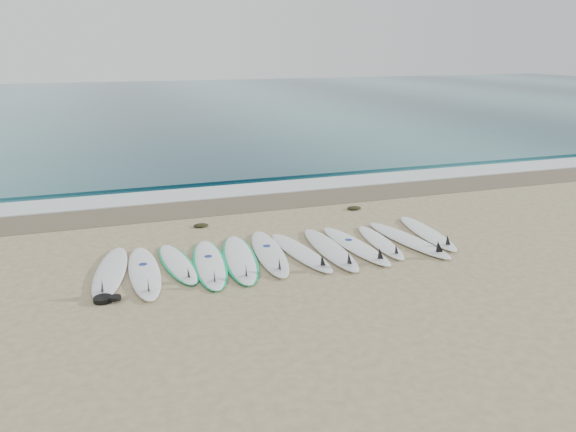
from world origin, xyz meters
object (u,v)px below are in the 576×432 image
object	(u,v)px
leash_coil	(106,299)
surfboard_6	(302,252)
surfboard_11	(428,233)
surfboard_0	(110,273)

from	to	relation	value
leash_coil	surfboard_6	bearing A→B (deg)	14.10
surfboard_6	surfboard_11	bearing A→B (deg)	-3.10
surfboard_11	surfboard_6	bearing A→B (deg)	-170.70
surfboard_0	surfboard_6	bearing A→B (deg)	7.14
surfboard_11	leash_coil	bearing A→B (deg)	-165.06
surfboard_6	surfboard_11	distance (m)	3.18
surfboard_11	leash_coil	xyz separation A→B (m)	(-7.11, -1.21, -0.01)
surfboard_0	leash_coil	bearing A→B (deg)	-86.10
surfboard_6	surfboard_0	bearing A→B (deg)	170.55
surfboard_11	surfboard_0	bearing A→B (deg)	-174.16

